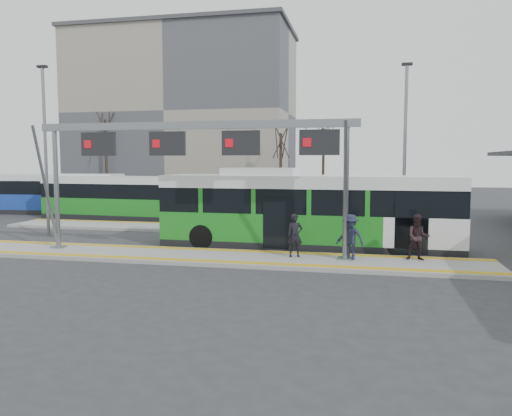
# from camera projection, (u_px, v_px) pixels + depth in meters

# --- Properties ---
(ground) EXTENTS (120.00, 120.00, 0.00)m
(ground) POSITION_uv_depth(u_px,v_px,m) (202.00, 259.00, 19.55)
(ground) COLOR #2D2D30
(ground) RESTS_ON ground
(platform_main) EXTENTS (22.00, 3.00, 0.15)m
(platform_main) POSITION_uv_depth(u_px,v_px,m) (202.00, 257.00, 19.54)
(platform_main) COLOR gray
(platform_main) RESTS_ON ground
(platform_second) EXTENTS (20.00, 3.00, 0.15)m
(platform_second) POSITION_uv_depth(u_px,v_px,m) (179.00, 227.00, 28.17)
(platform_second) COLOR gray
(platform_second) RESTS_ON ground
(tactile_main) EXTENTS (22.00, 2.65, 0.02)m
(tactile_main) POSITION_uv_depth(u_px,v_px,m) (202.00, 254.00, 19.53)
(tactile_main) COLOR gold
(tactile_main) RESTS_ON platform_main
(tactile_second) EXTENTS (20.00, 0.35, 0.02)m
(tactile_second) POSITION_uv_depth(u_px,v_px,m) (186.00, 223.00, 29.28)
(tactile_second) COLOR gold
(tactile_second) RESTS_ON platform_second
(gantry) EXTENTS (13.00, 1.68, 5.20)m
(gantry) POSITION_uv_depth(u_px,v_px,m) (195.00, 148.00, 19.47)
(gantry) COLOR slate
(gantry) RESTS_ON platform_main
(apartment_block) EXTENTS (24.50, 12.50, 18.40)m
(apartment_block) POSITION_uv_depth(u_px,v_px,m) (184.00, 114.00, 56.67)
(apartment_block) COLOR gray
(apartment_block) RESTS_ON ground
(hero_bus) EXTENTS (12.82, 2.95, 3.51)m
(hero_bus) POSITION_uv_depth(u_px,v_px,m) (307.00, 212.00, 21.76)
(hero_bus) COLOR black
(hero_bus) RESTS_ON ground
(bg_bus_green) EXTENTS (11.40, 3.17, 2.82)m
(bg_bus_green) POSITION_uv_depth(u_px,v_px,m) (125.00, 198.00, 32.85)
(bg_bus_green) COLOR black
(bg_bus_green) RESTS_ON ground
(bg_bus_blue) EXTENTS (11.23, 3.21, 2.89)m
(bg_bus_blue) POSITION_uv_depth(u_px,v_px,m) (46.00, 194.00, 36.44)
(bg_bus_blue) COLOR black
(bg_bus_blue) RESTS_ON ground
(passenger_a) EXTENTS (0.71, 0.60, 1.65)m
(passenger_a) POSITION_uv_depth(u_px,v_px,m) (295.00, 235.00, 19.05)
(passenger_a) COLOR black
(passenger_a) RESTS_ON platform_main
(passenger_b) EXTENTS (0.85, 0.67, 1.71)m
(passenger_b) POSITION_uv_depth(u_px,v_px,m) (418.00, 237.00, 18.41)
(passenger_b) COLOR black
(passenger_b) RESTS_ON platform_main
(passenger_c) EXTENTS (1.26, 1.02, 1.70)m
(passenger_c) POSITION_uv_depth(u_px,v_px,m) (350.00, 237.00, 18.49)
(passenger_c) COLOR #1F2138
(passenger_c) RESTS_ON platform_main
(tree_left) EXTENTS (1.40, 1.40, 7.24)m
(tree_left) POSITION_uv_depth(u_px,v_px,m) (281.00, 143.00, 46.16)
(tree_left) COLOR #382B21
(tree_left) RESTS_ON ground
(tree_mid) EXTENTS (1.40, 1.40, 8.16)m
(tree_mid) POSITION_uv_depth(u_px,v_px,m) (324.00, 138.00, 51.31)
(tree_mid) COLOR #382B21
(tree_mid) RESTS_ON ground
(tree_far) EXTENTS (1.40, 1.40, 9.20)m
(tree_far) POSITION_uv_depth(u_px,v_px,m) (105.00, 131.00, 51.65)
(tree_far) COLOR #382B21
(tree_far) RESTS_ON ground
(lamp_west) EXTENTS (0.50, 0.25, 8.58)m
(lamp_west) POSITION_uv_depth(u_px,v_px,m) (45.00, 147.00, 25.26)
(lamp_west) COLOR slate
(lamp_west) RESTS_ON ground
(lamp_east) EXTENTS (0.50, 0.25, 8.50)m
(lamp_east) POSITION_uv_depth(u_px,v_px,m) (405.00, 147.00, 24.24)
(lamp_east) COLOR slate
(lamp_east) RESTS_ON ground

